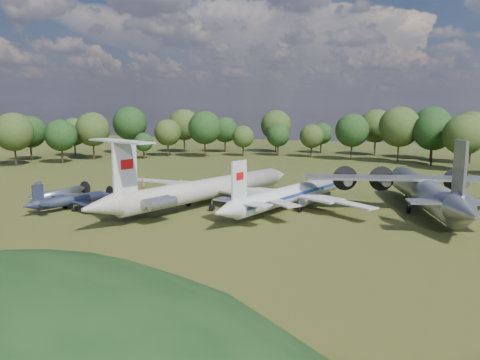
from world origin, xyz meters
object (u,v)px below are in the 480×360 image
(tu104_jet, at_px, (291,198))
(il62_airliner, at_px, (208,193))
(small_prop_northwest, at_px, (60,195))
(person_on_il62, at_px, (143,184))
(an12_transport, at_px, (424,195))
(small_prop_west, at_px, (71,203))

(tu104_jet, bearing_deg, il62_airliner, -150.79)
(small_prop_northwest, distance_m, person_on_il62, 23.68)
(tu104_jet, distance_m, an12_transport, 21.51)
(tu104_jet, bearing_deg, person_on_il62, -122.60)
(an12_transport, relative_size, small_prop_west, 2.51)
(small_prop_west, bearing_deg, person_on_il62, 13.19)
(an12_transport, bearing_deg, il62_airliner, 178.22)
(tu104_jet, xyz_separation_m, small_prop_west, (-34.25, -12.40, -0.78))
(il62_airliner, relative_size, tu104_jet, 1.22)
(small_prop_west, bearing_deg, tu104_jet, 43.32)
(tu104_jet, bearing_deg, small_prop_west, -141.56)
(tu104_jet, height_order, an12_transport, an12_transport)
(small_prop_west, relative_size, person_on_il62, 9.32)
(small_prop_west, height_order, person_on_il62, person_on_il62)
(small_prop_northwest, bearing_deg, an12_transport, 15.89)
(il62_airliner, bearing_deg, an12_transport, 34.31)
(small_prop_northwest, bearing_deg, tu104_jet, 14.69)
(small_prop_west, bearing_deg, il62_airliner, 49.04)
(an12_transport, distance_m, small_prop_northwest, 62.90)
(small_prop_west, height_order, small_prop_northwest, small_prop_west)
(small_prop_northwest, relative_size, person_on_il62, 8.20)
(tu104_jet, relative_size, an12_transport, 0.95)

